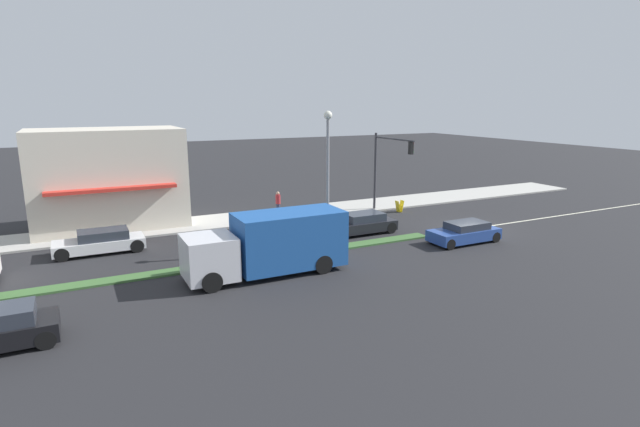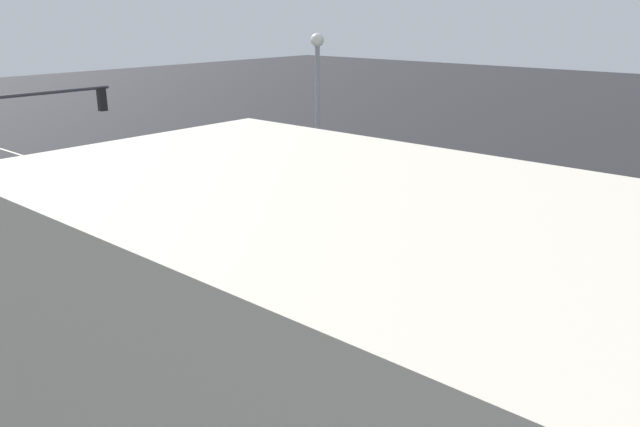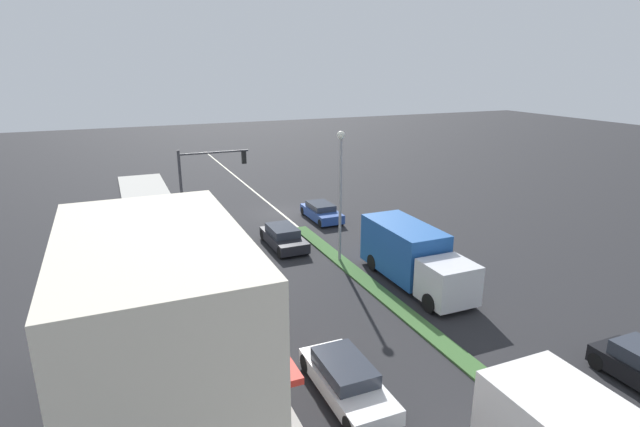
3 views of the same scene
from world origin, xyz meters
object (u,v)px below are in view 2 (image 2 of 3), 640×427
object	(u,v)px
coupe_blue	(223,184)
delivery_truck	(451,218)
sedan_dark	(207,226)
traffic_signal_main	(33,138)
van_white	(585,427)
street_lamp	(317,116)
pedestrian	(87,295)
warning_aframe_sign	(29,225)

from	to	relation	value
coupe_blue	delivery_truck	bearing A→B (deg)	90.00
coupe_blue	sedan_dark	world-z (taller)	sedan_dark
traffic_signal_main	sedan_dark	xyz separation A→B (m)	(-3.92, 4.40, -3.28)
van_white	street_lamp	bearing A→B (deg)	-114.25
pedestrian	coupe_blue	bearing A→B (deg)	-146.40
coupe_blue	sedan_dark	xyz separation A→B (m)	(4.40, 4.25, 0.03)
pedestrian	coupe_blue	world-z (taller)	pedestrian
sedan_dark	van_white	bearing A→B (deg)	79.13
traffic_signal_main	sedan_dark	distance (m)	6.75
delivery_truck	sedan_dark	size ratio (longest dim) A/B	1.73
sedan_dark	warning_aframe_sign	bearing A→B (deg)	-55.12
delivery_truck	coupe_blue	xyz separation A→B (m)	(0.00, -11.82, -0.88)
pedestrian	sedan_dark	xyz separation A→B (m)	(-6.37, -2.91, -0.40)
warning_aframe_sign	van_white	world-z (taller)	van_white
sedan_dark	pedestrian	bearing A→B (deg)	24.54
pedestrian	coupe_blue	xyz separation A→B (m)	(-10.77, -7.16, -0.43)
coupe_blue	traffic_signal_main	bearing A→B (deg)	-1.06
warning_aframe_sign	sedan_dark	size ratio (longest dim) A/B	0.19
street_lamp	van_white	world-z (taller)	street_lamp
pedestrian	van_white	bearing A→B (deg)	107.03
street_lamp	coupe_blue	world-z (taller)	street_lamp
delivery_truck	van_white	bearing A→B (deg)	44.22
van_white	warning_aframe_sign	bearing A→B (deg)	-86.71
street_lamp	coupe_blue	size ratio (longest dim) A/B	1.78
warning_aframe_sign	sedan_dark	world-z (taller)	sedan_dark
pedestrian	delivery_truck	xyz separation A→B (m)	(-10.77, 4.66, 0.45)
traffic_signal_main	street_lamp	distance (m)	10.02
traffic_signal_main	van_white	bearing A→B (deg)	93.39
delivery_truck	van_white	xyz separation A→B (m)	(7.20, 7.01, -0.86)
traffic_signal_main	street_lamp	size ratio (longest dim) A/B	0.76
traffic_signal_main	van_white	size ratio (longest dim) A/B	1.23
van_white	coupe_blue	bearing A→B (deg)	-110.93
sedan_dark	van_white	size ratio (longest dim) A/B	0.95
street_lamp	pedestrian	bearing A→B (deg)	-3.78
street_lamp	delivery_truck	bearing A→B (deg)	118.25
street_lamp	delivery_truck	distance (m)	5.71
traffic_signal_main	sedan_dark	world-z (taller)	traffic_signal_main
traffic_signal_main	warning_aframe_sign	size ratio (longest dim) A/B	6.69
warning_aframe_sign	delivery_truck	bearing A→B (deg)	122.25
warning_aframe_sign	van_white	bearing A→B (deg)	93.29
delivery_truck	sedan_dark	world-z (taller)	delivery_truck
street_lamp	delivery_truck	world-z (taller)	street_lamp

